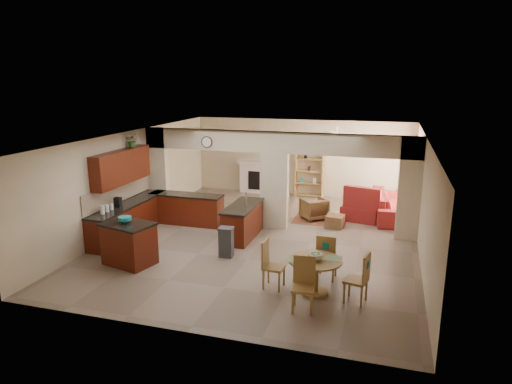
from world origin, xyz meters
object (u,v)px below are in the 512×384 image
(kitchen_island, at_px, (129,243))
(sofa, at_px, (392,205))
(dining_table, at_px, (315,271))
(armchair, at_px, (314,209))

(kitchen_island, height_order, sofa, kitchen_island)
(dining_table, relative_size, armchair, 1.50)
(kitchen_island, relative_size, dining_table, 1.21)
(kitchen_island, xyz_separation_m, armchair, (3.57, 4.73, -0.17))
(sofa, height_order, armchair, sofa)
(dining_table, height_order, armchair, dining_table)
(dining_table, bearing_deg, kitchen_island, 176.24)
(kitchen_island, height_order, dining_table, kitchen_island)
(kitchen_island, bearing_deg, sofa, 57.93)
(dining_table, distance_m, sofa, 6.08)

